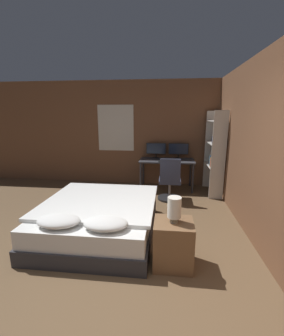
% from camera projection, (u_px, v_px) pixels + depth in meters
% --- Properties ---
extents(ground_plane, '(20.00, 20.00, 0.00)m').
position_uv_depth(ground_plane, '(105.00, 302.00, 2.25)').
color(ground_plane, brown).
extents(wall_back, '(12.00, 0.08, 2.70)m').
position_uv_depth(wall_back, '(145.00, 134.00, 5.91)').
color(wall_back, brown).
rests_on(wall_back, ground_plane).
extents(wall_side_right, '(0.06, 12.00, 2.70)m').
position_uv_depth(wall_side_right, '(259.00, 150.00, 3.19)').
color(wall_side_right, brown).
rests_on(wall_side_right, ground_plane).
extents(bed, '(1.71, 1.90, 0.60)m').
position_uv_depth(bed, '(99.00, 218.00, 3.51)').
color(bed, '#2D2D33').
rests_on(bed, ground_plane).
extents(nightstand, '(0.47, 0.44, 0.58)m').
position_uv_depth(nightstand, '(173.00, 244.00, 2.76)').
color(nightstand, brown).
rests_on(nightstand, ground_plane).
extents(bedside_lamp, '(0.16, 0.16, 0.31)m').
position_uv_depth(bedside_lamp, '(174.00, 208.00, 2.65)').
color(bedside_lamp, gray).
rests_on(bedside_lamp, nightstand).
extents(desk, '(1.35, 0.69, 0.74)m').
position_uv_depth(desk, '(167.00, 163.00, 5.61)').
color(desk, '#38383D').
rests_on(desk, ground_plane).
extents(monitor_left, '(0.51, 0.16, 0.39)m').
position_uv_depth(monitor_left, '(156.00, 149.00, 5.80)').
color(monitor_left, black).
rests_on(monitor_left, desk).
extents(monitor_right, '(0.51, 0.16, 0.39)m').
position_uv_depth(monitor_right, '(178.00, 150.00, 5.74)').
color(monitor_right, black).
rests_on(monitor_right, desk).
extents(keyboard, '(0.41, 0.13, 0.02)m').
position_uv_depth(keyboard, '(167.00, 161.00, 5.36)').
color(keyboard, black).
rests_on(keyboard, desk).
extents(computer_mouse, '(0.07, 0.05, 0.04)m').
position_uv_depth(computer_mouse, '(179.00, 161.00, 5.32)').
color(computer_mouse, black).
rests_on(computer_mouse, desk).
extents(office_chair, '(0.52, 0.52, 0.95)m').
position_uv_depth(office_chair, '(170.00, 183.00, 4.88)').
color(office_chair, black).
rests_on(office_chair, ground_plane).
extents(bookshelf, '(0.30, 0.93, 1.93)m').
position_uv_depth(bookshelf, '(215.00, 151.00, 5.13)').
color(bookshelf, beige).
rests_on(bookshelf, ground_plane).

